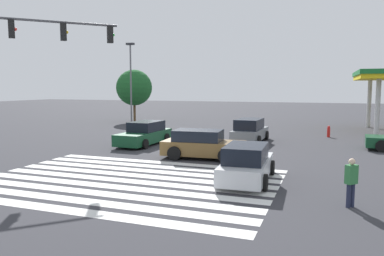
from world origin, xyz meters
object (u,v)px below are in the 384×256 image
(tree_corner_c, at_px, (134,88))
(fire_hydrant, at_px, (329,131))
(pedestrian, at_px, (351,180))
(car_2, at_px, (202,145))
(car_4, at_px, (145,134))
(car_1, at_px, (250,131))
(car_0, at_px, (247,164))
(street_light_pole_a, at_px, (131,76))
(traffic_signal_mast, at_px, (19,54))

(tree_corner_c, height_order, fire_hydrant, tree_corner_c)
(pedestrian, bearing_deg, car_2, 3.47)
(pedestrian, bearing_deg, car_4, 6.85)
(car_1, xyz_separation_m, car_4, (-6.20, -3.58, -0.06))
(car_0, relative_size, fire_hydrant, 5.02)
(car_1, distance_m, pedestrian, 14.13)
(car_4, bearing_deg, car_0, 50.58)
(car_4, bearing_deg, car_2, 59.08)
(car_0, height_order, car_1, car_1)
(car_1, relative_size, car_2, 1.01)
(car_0, relative_size, car_1, 0.98)
(street_light_pole_a, relative_size, fire_hydrant, 9.36)
(car_2, distance_m, fire_hydrant, 12.86)
(car_0, xyz_separation_m, street_light_pole_a, (-15.48, 18.48, 4.12))
(car_2, bearing_deg, traffic_signal_mast, -154.96)
(car_0, height_order, pedestrian, pedestrian)
(car_0, distance_m, pedestrian, 4.27)
(pedestrian, bearing_deg, car_0, 15.35)
(car_4, distance_m, tree_corner_c, 17.08)
(tree_corner_c, relative_size, fire_hydrant, 6.55)
(tree_corner_c, distance_m, fire_hydrant, 21.21)
(car_2, bearing_deg, fire_hydrant, 56.76)
(street_light_pole_a, bearing_deg, car_2, -49.71)
(car_0, bearing_deg, street_light_pole_a, 37.49)
(fire_hydrant, bearing_deg, traffic_signal_mast, -132.09)
(car_2, height_order, street_light_pole_a, street_light_pole_a)
(car_1, relative_size, pedestrian, 2.85)
(traffic_signal_mast, height_order, tree_corner_c, traffic_signal_mast)
(pedestrian, height_order, fire_hydrant, pedestrian)
(car_4, height_order, fire_hydrant, car_4)
(traffic_signal_mast, relative_size, pedestrian, 4.64)
(traffic_signal_mast, distance_m, pedestrian, 15.45)
(traffic_signal_mast, bearing_deg, fire_hydrant, 2.91)
(car_0, bearing_deg, car_4, 46.23)
(traffic_signal_mast, distance_m, fire_hydrant, 21.50)
(car_0, relative_size, car_4, 0.88)
(traffic_signal_mast, bearing_deg, car_2, -15.91)
(car_2, relative_size, pedestrian, 2.83)
(street_light_pole_a, xyz_separation_m, fire_hydrant, (18.55, -3.27, -4.39))
(car_2, relative_size, car_4, 0.90)
(car_2, xyz_separation_m, street_light_pole_a, (-12.28, 14.49, 4.09))
(car_0, bearing_deg, fire_hydrant, -13.89)
(car_0, relative_size, pedestrian, 2.79)
(car_2, height_order, pedestrian, pedestrian)
(pedestrian, bearing_deg, car_1, -21.18)
(car_4, distance_m, pedestrian, 15.16)
(car_1, xyz_separation_m, fire_hydrant, (5.09, 4.40, -0.33))
(pedestrian, bearing_deg, fire_hydrant, -43.01)
(street_light_pole_a, bearing_deg, car_4, -57.18)
(car_0, xyz_separation_m, tree_corner_c, (-16.87, 21.65, 2.99))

